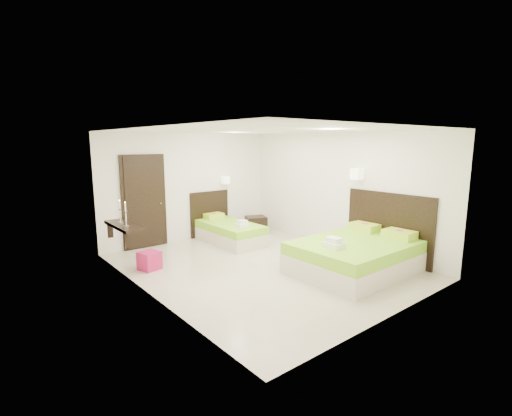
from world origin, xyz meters
TOP-DOWN VIEW (x-y plane):
  - floor at (0.00, 0.00)m, footprint 5.50×5.50m
  - bed_single at (0.53, 1.91)m, footprint 1.10×1.84m
  - bed_double at (1.22, -1.32)m, footprint 2.23×1.90m
  - nightstand at (1.61, 2.15)m, footprint 0.64×0.61m
  - ottoman at (-1.77, 1.21)m, footprint 0.42×0.42m
  - door at (-1.20, 2.70)m, footprint 1.02×0.15m
  - console_shelf at (-2.08, 1.60)m, footprint 0.35×1.20m

SIDE VIEW (x-z plane):
  - floor at x=0.00m, z-range 0.00..0.00m
  - ottoman at x=-1.77m, z-range 0.00..0.35m
  - nightstand at x=1.61m, z-range 0.00..0.45m
  - bed_single at x=0.53m, z-range -0.48..1.04m
  - bed_double at x=1.22m, z-range -0.59..1.25m
  - console_shelf at x=-2.08m, z-range 0.42..1.21m
  - door at x=-1.20m, z-range -0.02..2.12m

